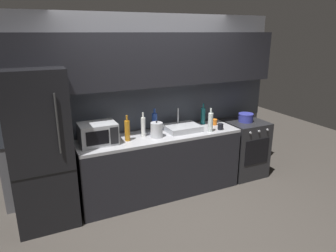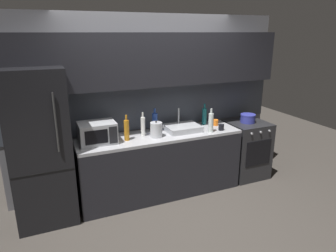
{
  "view_description": "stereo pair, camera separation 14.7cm",
  "coord_description": "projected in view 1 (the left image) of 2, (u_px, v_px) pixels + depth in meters",
  "views": [
    {
      "loc": [
        -1.62,
        -2.73,
        2.26
      ],
      "look_at": [
        0.12,
        0.9,
        1.01
      ],
      "focal_mm": 32.6,
      "sensor_mm": 36.0,
      "label": 1
    },
    {
      "loc": [
        -1.49,
        -2.79,
        2.26
      ],
      "look_at": [
        0.12,
        0.9,
        1.01
      ],
      "focal_mm": 32.6,
      "sensor_mm": 36.0,
      "label": 2
    }
  ],
  "objects": [
    {
      "name": "kettle",
      "position": [
        157.0,
        130.0,
        4.08
      ],
      "size": [
        0.2,
        0.16,
        0.23
      ],
      "color": "#B7BABF",
      "rests_on": "counter_run"
    },
    {
      "name": "mug_dark",
      "position": [
        220.0,
        127.0,
        4.4
      ],
      "size": [
        0.08,
        0.08,
        0.09
      ],
      "primitive_type": "cylinder",
      "color": "black",
      "rests_on": "counter_run"
    },
    {
      "name": "mug_orange",
      "position": [
        214.0,
        122.0,
        4.63
      ],
      "size": [
        0.09,
        0.09,
        0.09
      ],
      "primitive_type": "cylinder",
      "color": "orange",
      "rests_on": "counter_run"
    },
    {
      "name": "wine_bottle_clear",
      "position": [
        211.0,
        122.0,
        4.29
      ],
      "size": [
        0.07,
        0.07,
        0.34
      ],
      "color": "silver",
      "rests_on": "counter_run"
    },
    {
      "name": "sink_basin",
      "position": [
        182.0,
        128.0,
        4.36
      ],
      "size": [
        0.48,
        0.38,
        0.3
      ],
      "color": "#ADAFB5",
      "rests_on": "counter_run"
    },
    {
      "name": "microwave",
      "position": [
        98.0,
        133.0,
        3.82
      ],
      "size": [
        0.46,
        0.35,
        0.27
      ],
      "color": "#A8AAAF",
      "rests_on": "counter_run"
    },
    {
      "name": "wine_bottle_amber",
      "position": [
        127.0,
        130.0,
        3.93
      ],
      "size": [
        0.07,
        0.07,
        0.34
      ],
      "color": "#B27019",
      "rests_on": "counter_run"
    },
    {
      "name": "ground_plane",
      "position": [
        191.0,
        226.0,
        3.69
      ],
      "size": [
        10.0,
        10.0,
        0.0
      ],
      "primitive_type": "plane",
      "color": "#3D3833"
    },
    {
      "name": "wine_bottle_teal",
      "position": [
        203.0,
        116.0,
        4.65
      ],
      "size": [
        0.07,
        0.07,
        0.32
      ],
      "color": "#19666B",
      "rests_on": "counter_run"
    },
    {
      "name": "wine_bottle_white",
      "position": [
        143.0,
        127.0,
        4.1
      ],
      "size": [
        0.06,
        0.06,
        0.33
      ],
      "color": "silver",
      "rests_on": "counter_run"
    },
    {
      "name": "counter_run",
      "position": [
        160.0,
        165.0,
        4.33
      ],
      "size": [
        2.3,
        0.6,
        0.9
      ],
      "color": "black",
      "rests_on": "ground"
    },
    {
      "name": "wine_bottle_blue",
      "position": [
        155.0,
        122.0,
        4.28
      ],
      "size": [
        0.08,
        0.08,
        0.34
      ],
      "color": "#234299",
      "rests_on": "counter_run"
    },
    {
      "name": "cooking_pot",
      "position": [
        246.0,
        118.0,
        4.79
      ],
      "size": [
        0.23,
        0.23,
        0.13
      ],
      "color": "#333899",
      "rests_on": "oven_range"
    },
    {
      "name": "oven_range",
      "position": [
        244.0,
        148.0,
        4.95
      ],
      "size": [
        0.6,
        0.62,
        0.9
      ],
      "color": "#232326",
      "rests_on": "ground"
    },
    {
      "name": "refrigerator",
      "position": [
        41.0,
        149.0,
        3.55
      ],
      "size": [
        0.68,
        0.69,
        1.89
      ],
      "color": "black",
      "rests_on": "ground"
    },
    {
      "name": "back_wall",
      "position": [
        151.0,
        85.0,
        4.26
      ],
      "size": [
        4.04,
        0.44,
        2.5
      ],
      "color": "slate",
      "rests_on": "ground"
    }
  ]
}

